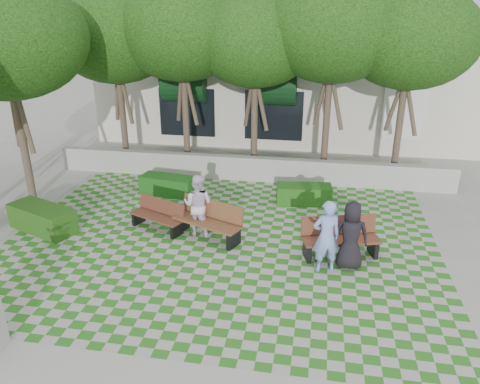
% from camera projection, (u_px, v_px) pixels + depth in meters
% --- Properties ---
extents(ground, '(90.00, 90.00, 0.00)m').
position_uv_depth(ground, '(211.00, 261.00, 12.24)').
color(ground, gray).
rests_on(ground, ground).
extents(lawn, '(12.00, 12.00, 0.00)m').
position_uv_depth(lawn, '(219.00, 243.00, 13.15)').
color(lawn, '#2B721E').
rests_on(lawn, ground).
extents(retaining_wall, '(15.00, 0.36, 0.90)m').
position_uv_depth(retaining_wall, '(248.00, 168.00, 17.72)').
color(retaining_wall, '#9E9B93').
rests_on(retaining_wall, ground).
extents(bench_east, '(2.13, 1.21, 1.06)m').
position_uv_depth(bench_east, '(340.00, 238.00, 12.36)').
color(bench_east, '#562C1D').
rests_on(bench_east, ground).
extents(bench_mid, '(2.16, 1.43, 1.08)m').
position_uv_depth(bench_mid, '(209.00, 221.00, 13.30)').
color(bench_mid, brown).
rests_on(bench_mid, ground).
extents(bench_west, '(1.81, 1.22, 0.91)m').
position_uv_depth(bench_west, '(158.00, 216.00, 13.83)').
color(bench_west, '#4F281B').
rests_on(bench_west, ground).
extents(hedge_midright, '(1.90, 0.95, 0.64)m').
position_uv_depth(hedge_midright, '(304.00, 194.00, 15.67)').
color(hedge_midright, '#1B4C14').
rests_on(hedge_midright, ground).
extents(hedge_midleft, '(1.98, 1.03, 0.66)m').
position_uv_depth(hedge_midleft, '(168.00, 185.00, 16.42)').
color(hedge_midleft, '#144813').
rests_on(hedge_midleft, ground).
extents(hedge_west, '(2.29, 1.57, 0.74)m').
position_uv_depth(hedge_west, '(42.00, 218.00, 13.80)').
color(hedge_west, '#1D4612').
rests_on(hedge_west, ground).
extents(person_blue, '(0.80, 0.64, 1.91)m').
position_uv_depth(person_blue, '(326.00, 236.00, 11.49)').
color(person_blue, '#7E97E6').
rests_on(person_blue, ground).
extents(person_dark, '(0.91, 0.62, 1.79)m').
position_uv_depth(person_dark, '(351.00, 235.00, 11.67)').
color(person_dark, black).
rests_on(person_dark, ground).
extents(person_white, '(0.96, 0.80, 1.82)m').
position_uv_depth(person_white, '(198.00, 205.00, 13.39)').
color(person_white, silver).
rests_on(person_white, ground).
extents(tree_row, '(17.70, 13.40, 7.41)m').
position_uv_depth(tree_row, '(195.00, 37.00, 16.02)').
color(tree_row, '#47382B').
rests_on(tree_row, ground).
extents(building, '(18.00, 8.92, 5.15)m').
position_uv_depth(building, '(291.00, 82.00, 23.98)').
color(building, beige).
rests_on(building, ground).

